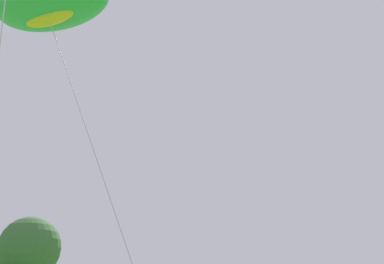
% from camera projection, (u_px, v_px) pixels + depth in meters
% --- Properties ---
extents(big_show_kite, '(4.86, 10.34, 12.17)m').
position_uv_depth(big_show_kite, '(60.00, 3.00, 15.56)').
color(big_show_kite, green).
rests_on(big_show_kite, ground).
extents(tree_shrub_far, '(6.66, 6.66, 9.66)m').
position_uv_depth(tree_shrub_far, '(29.00, 248.00, 47.66)').
color(tree_shrub_far, '#513823').
rests_on(tree_shrub_far, ground).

